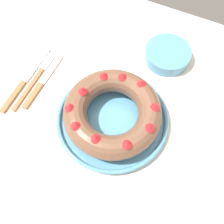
{
  "coord_description": "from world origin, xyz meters",
  "views": [
    {
      "loc": [
        0.12,
        -0.26,
        1.41
      ],
      "look_at": [
        -0.0,
        0.01,
        0.8
      ],
      "focal_mm": 42.0,
      "sensor_mm": 36.0,
      "label": 1
    }
  ],
  "objects_px": {
    "fork": "(37,77)",
    "cake_knife": "(41,85)",
    "serving_dish": "(112,119)",
    "side_bowl": "(167,55)",
    "bundt_cake": "(112,112)",
    "serving_knife": "(23,83)"
  },
  "relations": [
    {
      "from": "fork",
      "to": "cake_knife",
      "type": "bearing_deg",
      "value": -41.67
    },
    {
      "from": "fork",
      "to": "cake_knife",
      "type": "height_order",
      "value": "cake_knife"
    },
    {
      "from": "serving_dish",
      "to": "fork",
      "type": "xyz_separation_m",
      "value": [
        -0.26,
        0.03,
        -0.01
      ]
    },
    {
      "from": "fork",
      "to": "side_bowl",
      "type": "relative_size",
      "value": 1.56
    },
    {
      "from": "serving_dish",
      "to": "bundt_cake",
      "type": "relative_size",
      "value": 1.19
    },
    {
      "from": "side_bowl",
      "to": "fork",
      "type": "bearing_deg",
      "value": -144.88
    },
    {
      "from": "serving_dish",
      "to": "bundt_cake",
      "type": "height_order",
      "value": "bundt_cake"
    },
    {
      "from": "bundt_cake",
      "to": "cake_knife",
      "type": "distance_m",
      "value": 0.25
    },
    {
      "from": "serving_dish",
      "to": "cake_knife",
      "type": "distance_m",
      "value": 0.24
    },
    {
      "from": "serving_knife",
      "to": "side_bowl",
      "type": "height_order",
      "value": "side_bowl"
    },
    {
      "from": "serving_knife",
      "to": "cake_knife",
      "type": "distance_m",
      "value": 0.05
    },
    {
      "from": "fork",
      "to": "bundt_cake",
      "type": "bearing_deg",
      "value": -12.74
    },
    {
      "from": "bundt_cake",
      "to": "serving_knife",
      "type": "relative_size",
      "value": 1.03
    },
    {
      "from": "fork",
      "to": "side_bowl",
      "type": "bearing_deg",
      "value": 29.57
    },
    {
      "from": "fork",
      "to": "cake_knife",
      "type": "distance_m",
      "value": 0.03
    },
    {
      "from": "fork",
      "to": "cake_knife",
      "type": "relative_size",
      "value": 1.08
    },
    {
      "from": "serving_knife",
      "to": "cake_knife",
      "type": "height_order",
      "value": "same"
    },
    {
      "from": "serving_dish",
      "to": "cake_knife",
      "type": "relative_size",
      "value": 1.51
    },
    {
      "from": "serving_dish",
      "to": "serving_knife",
      "type": "xyz_separation_m",
      "value": [
        -0.29,
        -0.0,
        -0.01
      ]
    },
    {
      "from": "cake_knife",
      "to": "serving_knife",
      "type": "bearing_deg",
      "value": -167.38
    },
    {
      "from": "bundt_cake",
      "to": "serving_knife",
      "type": "bearing_deg",
      "value": -179.83
    },
    {
      "from": "serving_dish",
      "to": "cake_knife",
      "type": "height_order",
      "value": "serving_dish"
    }
  ]
}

